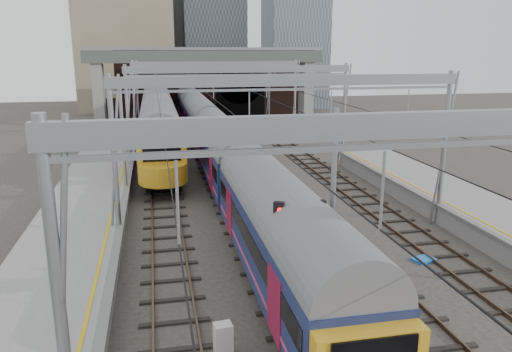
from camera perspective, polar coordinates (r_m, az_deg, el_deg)
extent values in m
plane|color=#38332D|center=(18.41, 10.55, -15.29)|extent=(160.00, 160.00, 0.00)
cube|color=gray|center=(19.60, -22.24, -12.44)|extent=(4.20, 55.00, 1.10)
cube|color=slate|center=(19.09, -16.22, -10.98)|extent=(0.35, 55.00, 0.12)
cube|color=gold|center=(19.11, -17.75, -10.85)|extent=(0.12, 55.00, 0.01)
cube|color=#4C3828|center=(31.06, -11.78, -2.72)|extent=(0.08, 80.00, 0.16)
cube|color=#4C3828|center=(31.08, -9.13, -2.59)|extent=(0.08, 80.00, 0.16)
cube|color=black|center=(31.08, -10.45, -2.79)|extent=(2.40, 80.00, 0.14)
cube|color=#4C3828|center=(31.27, -4.44, -2.34)|extent=(0.08, 80.00, 0.16)
cube|color=#4C3828|center=(31.47, -1.83, -2.20)|extent=(0.08, 80.00, 0.16)
cube|color=black|center=(31.38, -3.13, -2.40)|extent=(2.40, 80.00, 0.14)
cube|color=#4C3828|center=(31.98, 2.69, -1.94)|extent=(0.08, 80.00, 0.16)
cube|color=#4C3828|center=(32.35, 5.17, -1.79)|extent=(0.08, 80.00, 0.16)
cube|color=black|center=(32.18, 3.94, -1.99)|extent=(2.40, 80.00, 0.14)
cube|color=#4C3828|center=(33.16, 9.41, -1.53)|extent=(0.08, 80.00, 0.16)
cube|color=#4C3828|center=(33.69, 11.70, -1.38)|extent=(0.08, 80.00, 0.16)
cube|color=black|center=(33.44, 10.56, -1.58)|extent=(2.40, 80.00, 0.14)
cylinder|color=gray|center=(10.26, -21.31, -16.04)|extent=(0.24, 0.24, 8.00)
cube|color=gray|center=(10.89, 24.24, 5.58)|extent=(16.80, 0.28, 0.50)
cylinder|color=gray|center=(23.37, -15.86, 1.34)|extent=(0.24, 0.24, 8.00)
cylinder|color=gray|center=(27.46, 20.68, 2.83)|extent=(0.24, 0.24, 8.00)
cube|color=gray|center=(23.66, 4.07, 10.82)|extent=(16.80, 0.28, 0.50)
cylinder|color=gray|center=(37.14, -14.40, 6.08)|extent=(0.24, 0.24, 8.00)
cylinder|color=gray|center=(39.84, 10.02, 6.83)|extent=(0.24, 0.24, 8.00)
cube|color=gray|center=(37.32, -1.81, 12.10)|extent=(16.80, 0.28, 0.50)
cylinder|color=gray|center=(51.03, -13.73, 8.24)|extent=(0.24, 0.24, 8.00)
cylinder|color=gray|center=(53.03, 4.46, 8.81)|extent=(0.24, 0.24, 8.00)
cube|color=gray|center=(51.17, -4.54, 12.65)|extent=(16.80, 0.28, 0.50)
cylinder|color=gray|center=(62.98, -13.39, 9.33)|extent=(0.24, 0.24, 8.00)
cylinder|color=gray|center=(64.61, 1.51, 9.82)|extent=(0.24, 0.24, 8.00)
cube|color=gray|center=(63.09, -5.93, 12.92)|extent=(16.80, 0.28, 0.50)
cube|color=black|center=(29.96, -10.92, 7.29)|extent=(0.03, 80.00, 0.03)
cube|color=black|center=(30.27, -3.27, 7.59)|extent=(0.03, 80.00, 0.03)
cube|color=black|center=(31.10, 4.11, 7.76)|extent=(0.03, 80.00, 0.03)
cube|color=black|center=(32.40, 11.00, 7.79)|extent=(0.03, 80.00, 0.03)
cube|color=black|center=(67.42, -4.50, 10.40)|extent=(26.00, 2.00, 9.00)
cube|color=black|center=(67.01, -1.78, 8.78)|extent=(6.50, 0.10, 5.20)
cylinder|color=black|center=(66.81, -1.79, 11.00)|extent=(6.50, 0.10, 6.50)
cube|color=black|center=(66.28, -14.76, 7.30)|extent=(6.00, 1.50, 3.00)
cube|color=gray|center=(61.26, -17.51, 9.03)|extent=(1.20, 2.50, 8.20)
cube|color=gray|center=(63.79, 5.74, 9.79)|extent=(1.20, 2.50, 8.20)
cube|color=#4E5850|center=(61.09, -5.75, 13.45)|extent=(28.00, 3.00, 1.40)
cube|color=gray|center=(61.08, -5.78, 14.29)|extent=(28.00, 3.00, 0.30)
cube|color=tan|center=(80.86, -14.67, 15.24)|extent=(14.00, 12.00, 22.00)
cube|color=#4C5660|center=(87.65, -5.01, 18.80)|extent=(10.00, 10.00, 32.00)
cube|color=gray|center=(94.85, -9.21, 14.09)|extent=(18.00, 14.00, 18.00)
cube|color=black|center=(40.70, -5.17, 1.93)|extent=(2.06, 61.17, 0.70)
cube|color=#161E4F|center=(40.35, -5.23, 4.46)|extent=(2.62, 61.17, 2.34)
cylinder|color=slate|center=(40.17, -5.27, 6.10)|extent=(2.57, 60.67, 2.57)
cube|color=black|center=(40.29, -5.24, 4.98)|extent=(2.64, 59.97, 0.70)
cube|color=#C43D64|center=(40.47, -5.21, 3.54)|extent=(2.64, 60.17, 0.11)
cube|color=black|center=(66.93, -11.24, 6.57)|extent=(2.42, 71.56, 0.70)
cube|color=#161E4F|center=(66.70, -11.32, 8.29)|extent=(3.08, 71.56, 2.75)
cylinder|color=slate|center=(66.57, -11.38, 9.47)|extent=(3.02, 71.06, 3.02)
cube|color=black|center=(66.65, -11.34, 8.67)|extent=(3.10, 70.36, 0.82)
cube|color=#C43D64|center=(66.78, -11.29, 7.63)|extent=(3.10, 70.56, 0.13)
cube|color=gold|center=(31.17, -10.66, 1.54)|extent=(3.02, 0.60, 2.55)
cube|color=black|center=(30.87, -10.71, 2.65)|extent=(2.31, 0.08, 1.10)
cylinder|color=black|center=(16.05, 2.38, -10.80)|extent=(0.15, 0.15, 4.42)
cube|color=black|center=(15.17, 2.62, -4.46)|extent=(0.37, 0.30, 0.83)
sphere|color=red|center=(15.00, 2.74, -3.94)|extent=(0.17, 0.17, 0.17)
cylinder|color=black|center=(16.44, 6.91, -10.37)|extent=(0.15, 0.15, 4.37)
cube|color=black|center=(15.58, 7.33, -4.22)|extent=(0.34, 0.23, 0.82)
sphere|color=red|center=(15.41, 7.49, -3.72)|extent=(0.16, 0.16, 0.16)
cube|color=silver|center=(15.81, -3.77, -18.20)|extent=(0.58, 0.51, 1.06)
cube|color=blue|center=(19.61, 6.36, -13.00)|extent=(0.95, 0.70, 0.11)
cube|color=blue|center=(23.37, 18.60, -9.04)|extent=(1.13, 0.95, 0.11)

